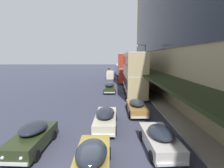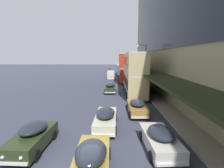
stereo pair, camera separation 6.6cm
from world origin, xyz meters
TOP-DOWN VIEW (x-y plane):
  - transit_bus_kerbside_front at (3.94, 45.97)m, footprint 3.09×10.44m
  - transit_bus_kerbside_rear at (4.39, 18.03)m, footprint 2.91×11.33m
  - transit_bus_kerbside_far at (3.90, 31.22)m, footprint 2.97×10.08m
  - sedan_second_mid at (-3.78, 2.03)m, footprint 2.00×4.40m
  - sedan_oncoming_rear at (3.98, 1.84)m, footprint 1.98×4.34m
  - sedan_lead_near at (0.81, 19.20)m, footprint 1.87×4.26m
  - sedan_oncoming_front at (0.13, -0.48)m, footprint 1.80×4.56m
  - sedan_far_back at (0.59, 5.33)m, footprint 1.90×4.90m
  - sedan_lead_mid at (0.29, 56.32)m, footprint 1.88×5.06m
  - sedan_trailing_mid at (3.57, 8.69)m, footprint 1.79×4.60m
  - vw_van at (0.81, 36.23)m, footprint 1.95×4.57m
  - street_lamp at (6.28, 19.94)m, footprint 1.50×0.28m

SIDE VIEW (x-z plane):
  - sedan_trailing_mid at x=3.57m, z-range 0.00..1.45m
  - sedan_oncoming_rear at x=3.98m, z-range 0.00..1.48m
  - sedan_lead_near at x=0.81m, z-range -0.02..1.54m
  - sedan_lead_mid at x=0.29m, z-range -0.01..1.52m
  - sedan_far_back at x=0.59m, z-range -0.02..1.56m
  - sedan_second_mid at x=-3.78m, z-range -0.01..1.55m
  - sedan_oncoming_front at x=0.13m, z-range -0.02..1.62m
  - vw_van at x=0.81m, z-range 0.12..2.08m
  - transit_bus_kerbside_front at x=3.94m, z-range 0.24..3.52m
  - transit_bus_kerbside_rear at x=4.39m, z-range 0.24..6.45m
  - transit_bus_kerbside_far at x=3.90m, z-range 0.25..6.55m
  - street_lamp at x=6.28m, z-range 0.72..8.08m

